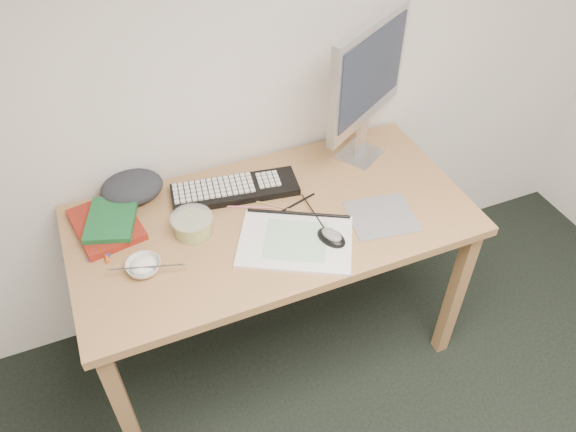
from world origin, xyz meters
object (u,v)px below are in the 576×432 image
Objects in this scene: monitor at (368,77)px; desk at (273,234)px; keyboard at (235,190)px; sketchpad at (295,241)px; rice_bowl at (144,267)px.

desk is at bearing 172.75° from monitor.
keyboard is at bearing 114.11° from desk.
keyboard reaches higher than desk.
sketchpad is 3.39× the size of rice_bowl.
desk is 3.03× the size of keyboard.
keyboard is at bearing 136.22° from sketchpad.
monitor reaches higher than keyboard.
keyboard is at bearing 151.51° from monitor.
rice_bowl reaches higher than sketchpad.
keyboard is 0.84× the size of monitor.
monitor reaches higher than rice_bowl.
desk is 2.53× the size of monitor.
monitor is (0.53, 0.03, 0.33)m from keyboard.
rice_bowl is (-0.39, -0.25, 0.00)m from keyboard.
monitor is at bearing 24.43° from desk.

